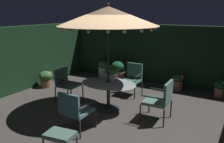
{
  "coord_description": "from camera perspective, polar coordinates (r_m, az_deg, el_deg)",
  "views": [
    {
      "loc": [
        2.92,
        -4.83,
        2.58
      ],
      "look_at": [
        -0.24,
        0.43,
        1.01
      ],
      "focal_mm": 38.05,
      "sensor_mm": 36.0,
      "label": 1
    }
  ],
  "objects": [
    {
      "name": "ground_plane",
      "position": [
        6.21,
        -0.12,
        -10.32
      ],
      "size": [
        7.59,
        7.04,
        0.02
      ],
      "primitive_type": "cube",
      "color": "#443E3A"
    },
    {
      "name": "hedge_backdrop_left",
      "position": [
        8.29,
        -22.27,
        2.66
      ],
      "size": [
        0.3,
        7.04,
        2.11
      ],
      "primitive_type": "cube",
      "color": "#16341D",
      "rests_on": "ground_plane"
    },
    {
      "name": "potted_plant_front_corner",
      "position": [
        9.58,
        -1.9,
        0.83
      ],
      "size": [
        0.46,
        0.46,
        0.68
      ],
      "color": "beige",
      "rests_on": "ground_plane"
    },
    {
      "name": "patio_umbrella",
      "position": [
        5.98,
        -0.94,
        13.16
      ],
      "size": [
        2.53,
        2.53,
        2.77
      ],
      "color": "#313231",
      "rests_on": "ground_plane"
    },
    {
      "name": "potted_plant_back_center",
      "position": [
        8.28,
        15.56,
        -2.3
      ],
      "size": [
        0.38,
        0.37,
        0.55
      ],
      "color": "#A4604E",
      "rests_on": "ground_plane"
    },
    {
      "name": "centerpiece_planter",
      "position": [
        6.32,
        -0.11,
        -0.23
      ],
      "size": [
        0.36,
        0.36,
        0.44
      ],
      "color": "beige",
      "rests_on": "patio_dining_table"
    },
    {
      "name": "potted_plant_right_near",
      "position": [
        8.03,
        24.65,
        -3.63
      ],
      "size": [
        0.39,
        0.39,
        0.53
      ],
      "color": "#A96251",
      "rests_on": "ground_plane"
    },
    {
      "name": "patio_chair_east",
      "position": [
        5.78,
        11.67,
        -6.28
      ],
      "size": [
        0.64,
        0.68,
        0.99
      ],
      "color": "#28302E",
      "rests_on": "ground_plane"
    },
    {
      "name": "potted_plant_back_left",
      "position": [
        8.92,
        1.55,
        0.19
      ],
      "size": [
        0.56,
        0.56,
        0.77
      ],
      "color": "#B05D42",
      "rests_on": "ground_plane"
    },
    {
      "name": "potted_plant_right_far",
      "position": [
        8.55,
        -15.6,
        -1.56
      ],
      "size": [
        0.47,
        0.47,
        0.57
      ],
      "color": "#8B6147",
      "rests_on": "ground_plane"
    },
    {
      "name": "patio_chair_northeast",
      "position": [
        5.23,
        -8.99,
        -8.89
      ],
      "size": [
        0.61,
        0.64,
        0.93
      ],
      "color": "#292F30",
      "rests_on": "ground_plane"
    },
    {
      "name": "patio_chair_north",
      "position": [
        7.09,
        -10.94,
        -2.46
      ],
      "size": [
        0.63,
        0.61,
        0.95
      ],
      "color": "#302D31",
      "rests_on": "ground_plane"
    },
    {
      "name": "hedge_backdrop_rear",
      "position": [
        8.84,
        11.26,
        4.13
      ],
      "size": [
        7.59,
        0.3,
        2.11
      ],
      "primitive_type": "cube",
      "color": "#192F1E",
      "rests_on": "ground_plane"
    },
    {
      "name": "patio_dining_table",
      "position": [
        6.31,
        -0.87,
        -4.21
      ],
      "size": [
        1.53,
        1.12,
        0.74
      ],
      "color": "#303134",
      "rests_on": "ground_plane"
    },
    {
      "name": "patio_chair_southeast",
      "position": [
        7.51,
        4.91,
        -1.33
      ],
      "size": [
        0.58,
        0.58,
        0.98
      ],
      "color": "#293231",
      "rests_on": "ground_plane"
    },
    {
      "name": "ottoman_footrest",
      "position": [
        4.71,
        -12.39,
        -14.76
      ],
      "size": [
        0.59,
        0.46,
        0.37
      ],
      "color": "#322F2C",
      "rests_on": "ground_plane"
    }
  ]
}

